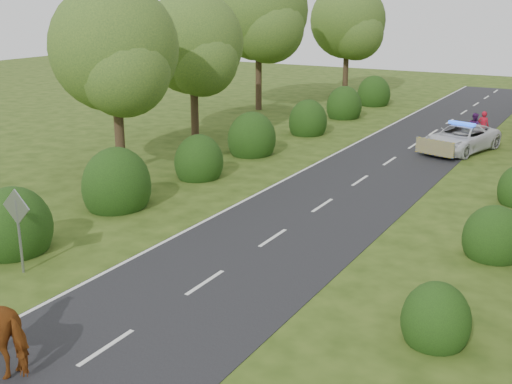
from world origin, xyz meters
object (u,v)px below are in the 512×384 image
Objects in this scene: pedestrian_purple at (474,127)px; road_sign at (18,219)px; pedestrian_red at (483,126)px; cow at (2,329)px; police_van at (460,138)px.

road_sign is at bearing 111.79° from pedestrian_purple.
road_sign is 1.52× the size of pedestrian_red.
pedestrian_purple is at bearing 168.82° from cow.
cow is (3.52, -3.55, -0.82)m from road_sign.
pedestrian_red is at bearing 72.42° from road_sign.
cow is 25.67m from police_van.
police_van is 3.29m from pedestrian_red.
pedestrian_red is at bearing 97.41° from police_van.
road_sign is 25.81m from pedestrian_purple.
road_sign is 23.08m from police_van.
pedestrian_purple is (-0.38, -0.40, -0.04)m from pedestrian_red.
cow reaches higher than pedestrian_purple.
pedestrian_purple reaches higher than police_van.
pedestrian_red is 0.56m from pedestrian_purple.
police_van is (3.95, 25.36, -0.13)m from cow.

